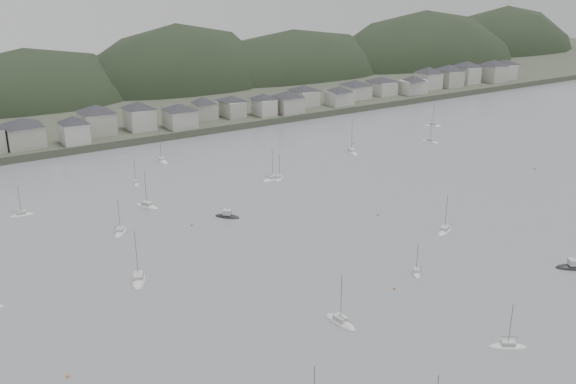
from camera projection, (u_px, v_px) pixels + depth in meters
ground at (478, 319)px, 139.03m from camera, size 900.00×900.00×0.00m
far_shore_land at (81, 90)px, 373.24m from camera, size 900.00×250.00×3.00m
forested_ridge at (105, 120)px, 359.60m from camera, size 851.55×103.94×102.57m
waterfront_town at (255, 102)px, 307.51m from camera, size 451.48×28.46×12.92m
moored_fleet at (285, 226)px, 187.20m from camera, size 234.46×172.09×13.75m
motor_launch_near at (573, 267)px, 161.84m from camera, size 9.01×7.45×4.07m
motor_launch_far at (227, 216)px, 193.77m from camera, size 7.07×7.46×3.82m
mooring_buoys at (382, 226)px, 187.12m from camera, size 177.16×143.02×0.70m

